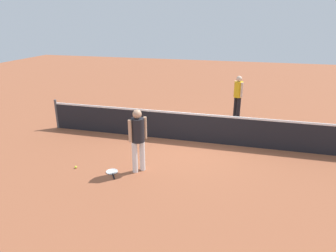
% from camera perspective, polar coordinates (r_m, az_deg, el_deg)
% --- Properties ---
extents(ground_plane, '(40.00, 40.00, 0.00)m').
position_cam_1_polar(ground_plane, '(10.00, 4.42, -2.86)').
color(ground_plane, '#9E5638').
extents(court_net, '(10.09, 0.09, 1.07)m').
position_cam_1_polar(court_net, '(9.82, 4.50, -0.16)').
color(court_net, '#4C4C51').
rests_on(court_net, ground_plane).
extents(player_near_side, '(0.48, 0.48, 1.70)m').
position_cam_1_polar(player_near_side, '(7.73, -5.71, -1.82)').
color(player_near_side, white).
rests_on(player_near_side, ground_plane).
extents(player_far_side, '(0.48, 0.48, 1.70)m').
position_cam_1_polar(player_far_side, '(12.38, 13.12, 6.07)').
color(player_far_side, black).
rests_on(player_far_side, ground_plane).
extents(tennis_racket_near_player, '(0.46, 0.58, 0.03)m').
position_cam_1_polar(tennis_racket_near_player, '(8.17, -10.52, -8.55)').
color(tennis_racket_near_player, white).
rests_on(tennis_racket_near_player, ground_plane).
extents(tennis_racket_far_player, '(0.53, 0.54, 0.03)m').
position_cam_1_polar(tennis_racket_far_player, '(11.85, 11.42, 0.54)').
color(tennis_racket_far_player, red).
rests_on(tennis_racket_far_player, ground_plane).
extents(tennis_ball_near_player, '(0.07, 0.07, 0.07)m').
position_cam_1_polar(tennis_ball_near_player, '(8.60, -17.04, -7.44)').
color(tennis_ball_near_player, '#C6E033').
rests_on(tennis_ball_near_player, ground_plane).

